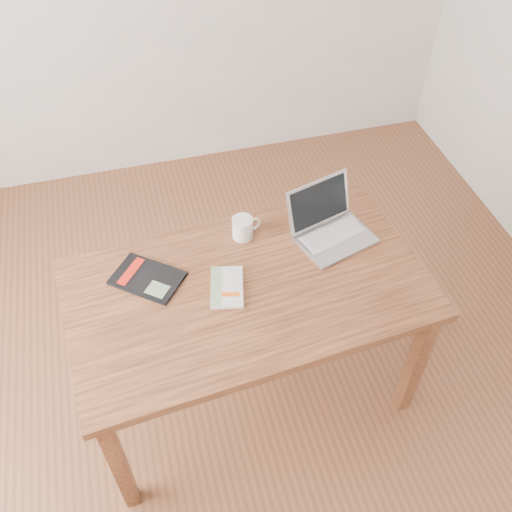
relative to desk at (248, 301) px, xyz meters
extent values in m
plane|color=brown|center=(-0.19, -0.13, -0.66)|extent=(4.00, 4.00, 0.00)
cube|color=#5A301B|center=(0.00, 0.00, 0.07)|extent=(1.47, 0.92, 0.04)
cube|color=#5A301B|center=(-0.61, -0.39, -0.31)|extent=(0.07, 0.07, 0.71)
cube|color=#5A301B|center=(0.67, -0.29, -0.31)|extent=(0.07, 0.07, 0.71)
cube|color=#5A301B|center=(-0.67, 0.29, -0.31)|extent=(0.07, 0.07, 0.71)
cube|color=#5A301B|center=(0.61, 0.39, -0.31)|extent=(0.07, 0.07, 0.71)
cube|color=silver|center=(-0.08, 0.01, 0.10)|extent=(0.17, 0.23, 0.01)
cube|color=white|center=(-0.08, 0.01, 0.10)|extent=(0.17, 0.23, 0.02)
cube|color=gray|center=(-0.12, 0.02, 0.11)|extent=(0.09, 0.20, 0.00)
cube|color=#D54B0F|center=(-0.08, -0.03, 0.11)|extent=(0.07, 0.04, 0.00)
cube|color=black|center=(-0.37, 0.14, 0.10)|extent=(0.32, 0.31, 0.01)
cube|color=#AA150C|center=(-0.43, 0.19, 0.10)|extent=(0.12, 0.14, 0.00)
cube|color=gray|center=(-0.35, 0.07, 0.10)|extent=(0.10, 0.10, 0.00)
cube|color=silver|center=(0.42, 0.15, 0.10)|extent=(0.35, 0.29, 0.01)
cube|color=silver|center=(0.42, 0.17, 0.10)|extent=(0.28, 0.18, 0.00)
cube|color=#BCBCC1|center=(0.44, 0.09, 0.10)|extent=(0.10, 0.07, 0.00)
cube|color=silver|center=(0.38, 0.28, 0.20)|extent=(0.31, 0.15, 0.20)
cube|color=black|center=(0.39, 0.27, 0.20)|extent=(0.28, 0.13, 0.17)
cylinder|color=white|center=(0.05, 0.28, 0.14)|extent=(0.09, 0.09, 0.10)
cylinder|color=black|center=(0.05, 0.28, 0.18)|extent=(0.07, 0.07, 0.01)
torus|color=white|center=(0.10, 0.29, 0.14)|extent=(0.07, 0.02, 0.07)
camera|label=1|loc=(-0.35, -1.39, 1.80)|focal=40.00mm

